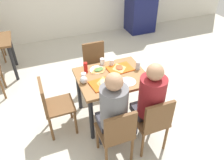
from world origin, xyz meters
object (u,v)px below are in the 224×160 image
chair_far_side (96,63)px  person_in_brown_jacket (150,99)px  main_table (112,82)px  paper_plate_near_edge (128,82)px  paper_plate_center (97,70)px  pizza_slice_a (103,83)px  plastic_cup_c (84,76)px  chair_near_left (117,132)px  soda_can (138,66)px  condiment_bottle (86,68)px  person_in_red (113,109)px  pizza_slice_c (99,70)px  plastic_cup_b (123,86)px  foil_bundle (84,80)px  pizza_slice_b (119,68)px  chair_near_right (153,121)px  tray_red_far (120,69)px  plastic_cup_a (102,61)px  plastic_cup_d (112,62)px  chair_left_end (52,104)px  tray_red_near (104,83)px

chair_far_side → person_in_brown_jacket: size_ratio=0.68×
main_table → paper_plate_near_edge: bearing=-56.1°
main_table → paper_plate_center: 0.29m
pizza_slice_a → plastic_cup_c: bearing=136.1°
chair_near_left → soda_can: bearing=50.5°
paper_plate_near_edge → soda_can: (0.27, 0.24, 0.06)m
condiment_bottle → person_in_red: bearing=-85.1°
pizza_slice_c → plastic_cup_c: plastic_cup_c is taller
plastic_cup_b → soda_can: 0.53m
foil_bundle → pizza_slice_c: bearing=36.3°
chair_near_left → plastic_cup_b: size_ratio=8.67×
main_table → pizza_slice_b: size_ratio=4.70×
pizza_slice_c → soda_can: soda_can is taller
paper_plate_near_edge → plastic_cup_c: (-0.54, 0.28, 0.05)m
chair_near_right → tray_red_far: chair_near_right is taller
main_table → person_in_red: person_in_red is taller
chair_near_left → pizza_slice_b: 1.02m
tray_red_far → paper_plate_near_edge: (-0.02, -0.34, -0.00)m
chair_near_left → plastic_cup_a: size_ratio=8.67×
person_in_brown_jacket → paper_plate_center: 0.94m
pizza_slice_b → plastic_cup_d: plastic_cup_d is taller
chair_far_side → paper_plate_near_edge: bearing=-81.6°
plastic_cup_c → condiment_bottle: 0.18m
person_in_brown_jacket → condiment_bottle: bearing=123.2°
plastic_cup_c → plastic_cup_a: bearing=37.1°
tray_red_far → plastic_cup_b: plastic_cup_b is taller
chair_near_right → tray_red_far: (-0.07, 0.90, 0.25)m
chair_left_end → person_in_brown_jacket: size_ratio=0.68×
chair_left_end → foil_bundle: 0.54m
plastic_cup_b → person_in_red: bearing=-131.6°
pizza_slice_b → plastic_cup_a: size_ratio=2.07×
tray_red_near → plastic_cup_a: bearing=72.9°
person_in_brown_jacket → foil_bundle: (-0.66, 0.62, 0.05)m
main_table → plastic_cup_a: plastic_cup_a is taller
plastic_cup_b → plastic_cup_d: (0.07, 0.59, 0.00)m
chair_left_end → paper_plate_near_edge: (1.02, -0.22, 0.25)m
paper_plate_near_edge → foil_bundle: 0.60m
chair_near_right → pizza_slice_c: chair_near_right is taller
main_table → plastic_cup_d: plastic_cup_d is taller
paper_plate_near_edge → foil_bundle: size_ratio=2.20×
pizza_slice_b → soda_can: size_ratio=1.70×
chair_left_end → plastic_cup_c: size_ratio=8.67×
pizza_slice_c → chair_left_end: bearing=-165.6°
pizza_slice_c → plastic_cup_d: plastic_cup_d is taller
main_table → person_in_red: 0.69m
chair_near_right → chair_far_side: size_ratio=1.00×
person_in_red → foil_bundle: person_in_red is taller
person_in_red → person_in_brown_jacket: bearing=0.0°
tray_red_far → plastic_cup_d: 0.16m
plastic_cup_c → paper_plate_center: bearing=33.0°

